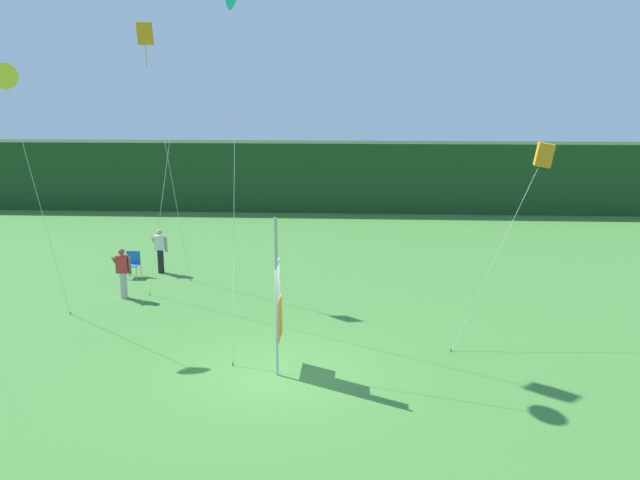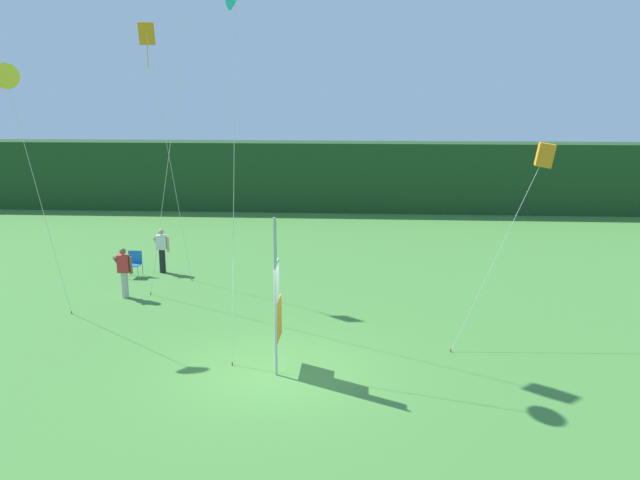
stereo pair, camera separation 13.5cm
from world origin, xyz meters
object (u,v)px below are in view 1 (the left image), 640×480
object	(u,v)px
person_near_banner	(160,250)
folding_chair	(132,262)
kite_yellow_delta_1	(4,78)
person_mid_field	(123,272)
kite_orange_box_0	(544,156)
kite_orange_diamond_3	(149,55)
banner_flag	(278,298)

from	to	relation	value
person_near_banner	folding_chair	distance (m)	1.06
folding_chair	kite_yellow_delta_1	xyz separation A→B (m)	(-1.34, -4.85, 6.16)
person_near_banner	person_mid_field	bearing A→B (deg)	-95.47
kite_orange_box_0	kite_orange_diamond_3	bearing A→B (deg)	162.94
folding_chair	kite_yellow_delta_1	size ratio (longest dim) A/B	0.13
folding_chair	banner_flag	bearing A→B (deg)	-51.70
banner_flag	kite_orange_diamond_3	size ratio (longest dim) A/B	0.43
person_mid_field	banner_flag	bearing A→B (deg)	-43.44
banner_flag	kite_yellow_delta_1	distance (m)	9.35
kite_yellow_delta_1	person_mid_field	bearing A→B (deg)	51.57
kite_orange_box_0	folding_chair	bearing A→B (deg)	162.40
folding_chair	kite_yellow_delta_1	bearing A→B (deg)	-105.45
person_mid_field	kite_orange_diamond_3	size ratio (longest dim) A/B	0.19
folding_chair	kite_orange_diamond_3	world-z (taller)	kite_orange_diamond_3
kite_yellow_delta_1	person_near_banner	bearing A→B (deg)	67.97
banner_flag	kite_yellow_delta_1	xyz separation A→B (m)	(-7.43, 2.85, 4.92)
banner_flag	kite_orange_box_0	bearing A→B (deg)	28.55
kite_orange_diamond_3	person_near_banner	bearing A→B (deg)	105.57
person_near_banner	kite_orange_diamond_3	distance (m)	6.74
banner_flag	kite_yellow_delta_1	size ratio (longest dim) A/B	0.52
person_mid_field	kite_orange_diamond_3	world-z (taller)	kite_orange_diamond_3
person_mid_field	folding_chair	bearing A→B (deg)	102.66
kite_orange_diamond_3	person_mid_field	bearing A→B (deg)	-106.07
banner_flag	person_mid_field	world-z (taller)	banner_flag
kite_yellow_delta_1	kite_orange_diamond_3	bearing A→B (deg)	60.58
person_near_banner	person_mid_field	world-z (taller)	person_mid_field
person_near_banner	kite_orange_diamond_3	bearing A→B (deg)	-74.43
folding_chair	person_mid_field	bearing A→B (deg)	-77.34
banner_flag	folding_chair	size ratio (longest dim) A/B	4.11
banner_flag	kite_orange_diamond_3	world-z (taller)	kite_orange_diamond_3
kite_yellow_delta_1	banner_flag	bearing A→B (deg)	-20.98
person_mid_field	kite_orange_box_0	world-z (taller)	kite_orange_box_0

